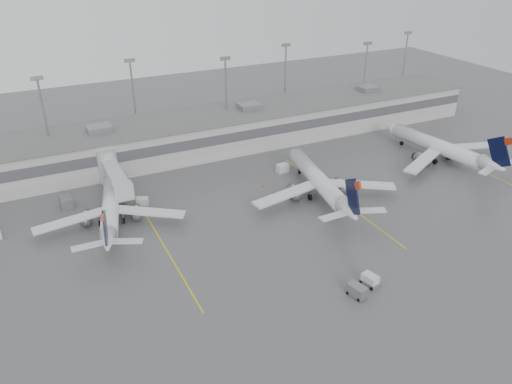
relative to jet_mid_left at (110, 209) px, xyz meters
name	(u,v)px	position (x,y,z in m)	size (l,w,h in m)	color
ground	(329,293)	(23.58, -33.16, -2.91)	(260.00, 260.00, 0.00)	#4F4F51
terminal	(191,135)	(23.57, 24.82, 1.26)	(152.00, 17.00, 9.45)	#9D9E99
light_masts	(180,95)	(23.58, 30.59, 9.12)	(142.40, 8.00, 20.60)	gray
jet_bridge_right	(112,173)	(3.08, 12.56, 0.96)	(4.00, 17.20, 7.00)	#ADB0B2
stand_markings	(255,217)	(23.58, -9.16, -2.90)	(105.25, 40.00, 0.01)	#D6C50C
jet_mid_left	(110,209)	(0.00, 0.00, 0.00)	(25.15, 28.51, 9.36)	silver
jet_mid_right	(321,182)	(38.19, -7.74, 0.35)	(28.45, 32.16, 10.47)	silver
jet_far_right	(442,147)	(71.70, -4.90, 0.36)	(28.82, 32.47, 10.52)	silver
baggage_tug	(370,281)	(29.91, -34.08, -2.23)	(2.30, 3.03, 1.75)	silver
baggage_cart	(357,291)	(26.71, -35.28, -1.99)	(2.17, 3.05, 1.77)	slate
gse_uld_b	(142,201)	(6.56, 4.18, -2.16)	(2.11, 1.41, 1.50)	silver
gse_uld_c	(283,168)	(37.26, 5.48, -2.03)	(2.48, 1.65, 1.76)	silver
gse_loader	(66,202)	(-6.37, 9.57, -1.88)	(2.06, 3.30, 2.06)	slate
cone_b	(132,197)	(5.25, 7.45, -2.57)	(0.43, 0.43, 0.69)	#EC3F04
cone_c	(263,186)	(30.28, 0.74, -2.61)	(0.38, 0.38, 0.60)	#EC3F04
cone_d	(429,141)	(77.43, 4.39, -2.55)	(0.46, 0.46, 0.72)	#EC3F04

